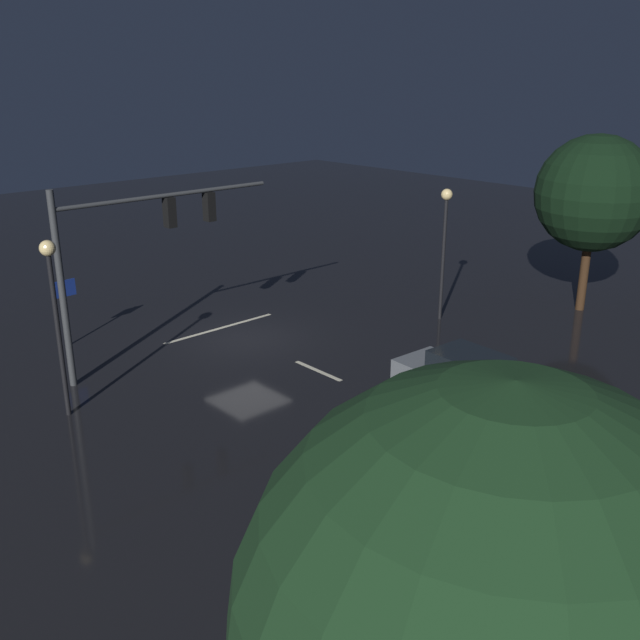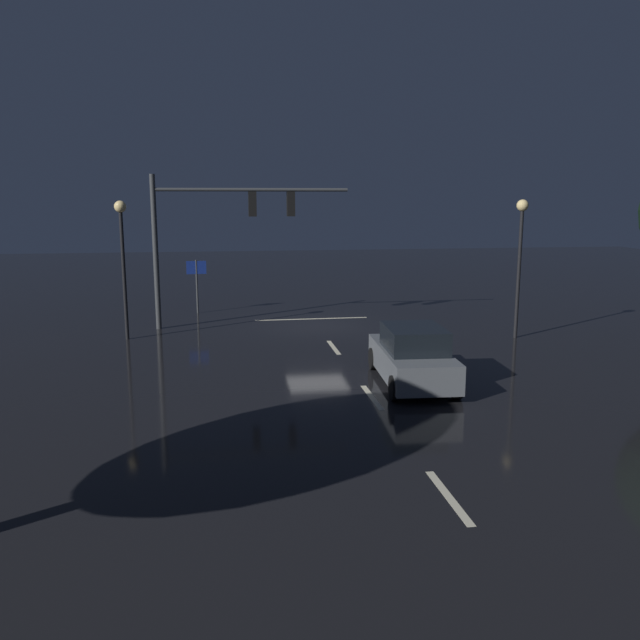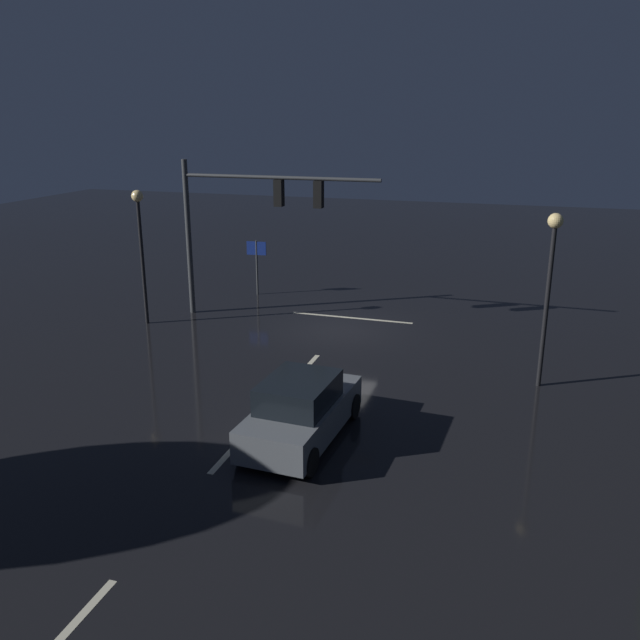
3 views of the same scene
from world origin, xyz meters
name	(u,v)px [view 2 (image 2 of 3)]	position (x,y,z in m)	size (l,w,h in m)	color
ground_plane	(317,326)	(0.00, 0.00, 0.00)	(80.00, 80.00, 0.00)	black
traffic_signal_assembly	(220,221)	(3.91, -0.48, 4.38)	(7.97, 0.47, 6.23)	#383A3D
lane_dash_far	(334,347)	(0.00, 4.00, 0.00)	(2.20, 0.16, 0.01)	beige
lane_dash_mid	(372,397)	(0.00, 10.00, 0.00)	(2.20, 0.16, 0.01)	beige
lane_dash_near	(449,497)	(0.00, 16.00, 0.00)	(2.20, 0.16, 0.01)	beige
stop_bar	(312,319)	(0.00, -1.67, 0.00)	(5.00, 0.16, 0.01)	beige
car_approaching	(412,357)	(-1.46, 8.86, 0.80)	(2.12, 4.45, 1.70)	slate
street_lamp_left_kerb	(520,242)	(-7.21, 3.40, 3.65)	(0.44, 0.44, 5.24)	black
street_lamp_right_kerb	(122,244)	(7.53, 1.42, 3.63)	(0.44, 0.44, 5.20)	black
route_sign	(197,275)	(5.05, -3.96, 1.79)	(0.90, 0.13, 2.49)	#383A3D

